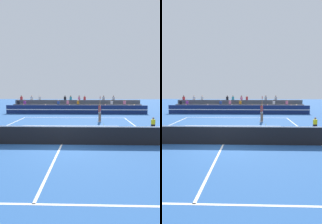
# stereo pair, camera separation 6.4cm
# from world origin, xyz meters

# --- Properties ---
(ground_plane) EXTENTS (120.00, 120.00, 0.00)m
(ground_plane) POSITION_xyz_m (0.00, 0.00, 0.00)
(ground_plane) COLOR #285699
(court_lines) EXTENTS (11.10, 23.90, 0.01)m
(court_lines) POSITION_xyz_m (0.00, 0.00, 0.00)
(court_lines) COLOR white
(court_lines) RESTS_ON ground
(tennis_net) EXTENTS (12.00, 0.10, 1.10)m
(tennis_net) POSITION_xyz_m (0.00, 0.00, 0.54)
(tennis_net) COLOR slate
(tennis_net) RESTS_ON ground
(sponsor_banner_wall) EXTENTS (18.00, 0.26, 1.10)m
(sponsor_banner_wall) POSITION_xyz_m (0.00, 15.72, 0.55)
(sponsor_banner_wall) COLOR navy
(sponsor_banner_wall) RESTS_ON ground
(bleacher_stand) EXTENTS (17.45, 2.85, 2.28)m
(bleacher_stand) POSITION_xyz_m (-0.01, 18.25, 0.65)
(bleacher_stand) COLOR #4C515B
(bleacher_stand) RESTS_ON ground
(ball_kid_courtside) EXTENTS (0.30, 0.36, 0.84)m
(ball_kid_courtside) POSITION_xyz_m (6.78, 5.76, 0.33)
(ball_kid_courtside) COLOR black
(ball_kid_courtside) RESTS_ON ground
(tennis_player) EXTENTS (0.39, 0.84, 2.50)m
(tennis_player) POSITION_xyz_m (2.61, 8.84, 0.99)
(tennis_player) COLOR brown
(tennis_player) RESTS_ON ground
(tennis_ball) EXTENTS (0.07, 0.07, 0.07)m
(tennis_ball) POSITION_xyz_m (2.86, 6.95, 0.03)
(tennis_ball) COLOR #C6DB33
(tennis_ball) RESTS_ON ground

